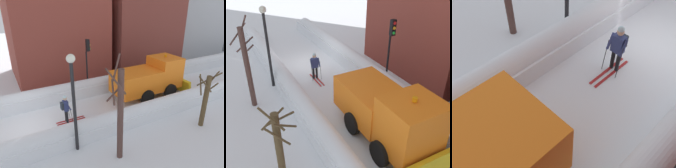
% 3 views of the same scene
% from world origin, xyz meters
% --- Properties ---
extents(ground_plane, '(80.00, 80.00, 0.00)m').
position_xyz_m(ground_plane, '(0.00, 10.00, 0.00)').
color(ground_plane, white).
extents(snowbank_left, '(1.10, 36.00, 1.29)m').
position_xyz_m(snowbank_left, '(-2.53, 10.00, 0.61)').
color(snowbank_left, white).
rests_on(snowbank_left, ground).
extents(snowbank_right, '(1.10, 36.00, 1.14)m').
position_xyz_m(snowbank_right, '(2.53, 10.00, 0.52)').
color(snowbank_right, white).
rests_on(snowbank_right, ground).
extents(building_brick_mid, '(8.68, 7.98, 8.64)m').
position_xyz_m(building_brick_mid, '(-8.50, 13.01, 4.32)').
color(building_brick_mid, brown).
rests_on(building_brick_mid, ground).
extents(plow_truck, '(3.20, 5.98, 3.12)m').
position_xyz_m(plow_truck, '(-0.09, 9.13, 1.48)').
color(plow_truck, orange).
rests_on(plow_truck, ground).
extents(skier, '(0.62, 1.80, 1.81)m').
position_xyz_m(skier, '(0.44, 2.22, 1.00)').
color(skier, black).
rests_on(skier, ground).
extents(traffic_light_pole, '(0.28, 0.42, 4.26)m').
position_xyz_m(traffic_light_pole, '(-3.05, 5.28, 2.99)').
color(traffic_light_pole, black).
rests_on(traffic_light_pole, ground).
extents(street_lamp, '(0.40, 0.40, 4.96)m').
position_xyz_m(street_lamp, '(3.16, 1.88, 3.16)').
color(street_lamp, black).
rests_on(street_lamp, ground).
extents(bare_tree_near, '(1.19, 0.97, 5.04)m').
position_xyz_m(bare_tree_near, '(4.67, 3.44, 2.36)').
color(bare_tree_near, '#4A322C').
rests_on(bare_tree_near, ground).
extents(bare_tree_mid, '(1.26, 1.50, 3.60)m').
position_xyz_m(bare_tree_mid, '(4.79, 9.14, 1.74)').
color(bare_tree_mid, '#4B3A23').
rests_on(bare_tree_mid, ground).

